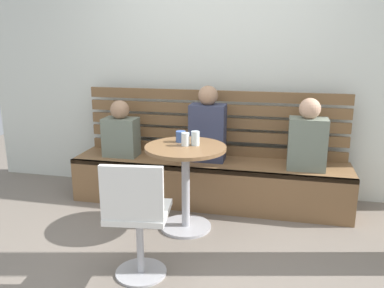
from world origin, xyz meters
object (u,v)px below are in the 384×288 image
object	(u,v)px
booth_bench	(208,182)
person_child_left	(121,132)
cup_mug_blue	(181,137)
person_adult	(208,128)
person_child_middle	(308,138)
cup_glass_tall	(195,138)
cafe_table	(186,171)
cup_water_clear	(185,139)
white_chair	(137,216)

from	to	relation	value
booth_bench	person_child_left	world-z (taller)	person_child_left
booth_bench	cup_mug_blue	bearing A→B (deg)	-109.88
person_adult	person_child_middle	distance (m)	0.94
person_child_left	cup_glass_tall	world-z (taller)	person_child_left
person_adult	cup_mug_blue	xyz separation A→B (m)	(-0.14, -0.49, 0.02)
person_adult	person_child_left	size ratio (longest dim) A/B	1.29
person_child_middle	cup_mug_blue	distance (m)	1.16
cafe_table	cup_glass_tall	size ratio (longest dim) A/B	6.17
booth_bench	cup_water_clear	bearing A→B (deg)	-99.62
cup_glass_tall	person_child_left	bearing A→B (deg)	149.28
person_child_middle	cup_glass_tall	world-z (taller)	person_child_middle
cup_mug_blue	cup_glass_tall	world-z (taller)	cup_glass_tall
person_child_left	person_child_middle	world-z (taller)	person_child_middle
white_chair	cup_water_clear	distance (m)	0.90
person_child_left	booth_bench	bearing A→B (deg)	0.57
cafe_table	cup_water_clear	world-z (taller)	cup_water_clear
person_adult	cup_mug_blue	distance (m)	0.51
booth_bench	cup_mug_blue	world-z (taller)	cup_mug_blue
cafe_table	person_child_middle	bearing A→B (deg)	28.30
white_chair	person_child_middle	bearing A→B (deg)	49.94
booth_bench	cup_glass_tall	bearing A→B (deg)	-91.90
cup_water_clear	cup_glass_tall	xyz separation A→B (m)	(0.08, 0.03, 0.01)
person_adult	person_child_left	world-z (taller)	person_adult
person_adult	person_child_left	distance (m)	0.89
person_adult	cup_glass_tall	distance (m)	0.57
cup_water_clear	booth_bench	bearing A→B (deg)	80.38
booth_bench	white_chair	bearing A→B (deg)	-99.22
booth_bench	cup_mug_blue	distance (m)	0.74
white_chair	cup_water_clear	xyz separation A→B (m)	(0.13, 0.83, 0.33)
white_chair	person_child_middle	distance (m)	1.79
cafe_table	cup_water_clear	size ratio (longest dim) A/B	6.73
white_chair	person_child_left	xyz separation A→B (m)	(-0.68, 1.38, 0.22)
cup_glass_tall	cup_water_clear	bearing A→B (deg)	-159.55
booth_bench	person_child_middle	xyz separation A→B (m)	(0.91, -0.04, 0.51)
booth_bench	person_child_left	xyz separation A→B (m)	(-0.91, -0.01, 0.47)
cafe_table	white_chair	bearing A→B (deg)	-99.36
person_child_left	white_chair	bearing A→B (deg)	-63.84
person_child_left	cup_mug_blue	distance (m)	0.87
cup_mug_blue	cup_glass_tall	size ratio (longest dim) A/B	0.79
cup_glass_tall	cup_mug_blue	bearing A→B (deg)	150.75
booth_bench	cup_glass_tall	world-z (taller)	cup_glass_tall
person_child_left	person_child_middle	size ratio (longest dim) A/B	0.87
cafe_table	booth_bench	bearing A→B (deg)	80.98
booth_bench	person_child_left	bearing A→B (deg)	-179.43
person_child_left	cup_glass_tall	bearing A→B (deg)	-30.72
cafe_table	white_chair	world-z (taller)	white_chair
cafe_table	person_child_middle	world-z (taller)	person_child_middle
booth_bench	person_child_left	distance (m)	1.02
white_chair	person_child_middle	size ratio (longest dim) A/B	1.30
cafe_table	cup_mug_blue	bearing A→B (deg)	120.20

